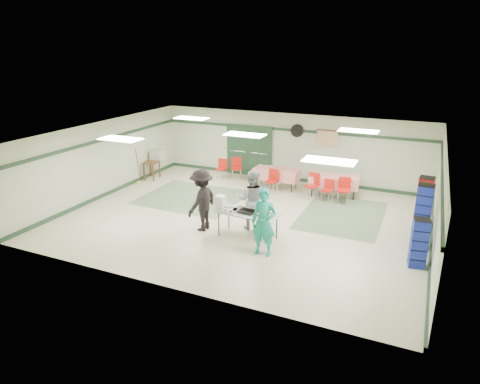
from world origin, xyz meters
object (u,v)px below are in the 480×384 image
at_px(printer_table, 151,164).
at_px(dining_table_b, 276,174).
at_px(volunteer_dark, 202,200).
at_px(chair_d, 273,178).
at_px(crate_stack_red, 424,203).
at_px(dining_table_a, 334,181).
at_px(chair_c, 344,187).
at_px(broom, 138,166).
at_px(office_printer, 157,154).
at_px(chair_loose_a, 237,166).
at_px(chair_loose_b, 222,167).
at_px(crate_stack_blue_b, 419,243).
at_px(volunteer_teal, 264,222).
at_px(chair_b, 313,183).
at_px(serving_table, 247,214).
at_px(chair_a, 328,188).
at_px(crate_stack_blue_a, 422,217).
at_px(volunteer_grey, 252,200).

bearing_deg(printer_table, dining_table_b, -0.30).
relative_size(volunteer_dark, chair_d, 2.07).
bearing_deg(crate_stack_red, dining_table_a, 148.34).
xyz_separation_m(chair_c, broom, (-7.81, -1.15, 0.18)).
bearing_deg(dining_table_b, crate_stack_red, -20.34).
distance_m(chair_d, office_printer, 5.12).
height_order(chair_loose_a, crate_stack_red, crate_stack_red).
xyz_separation_m(chair_loose_b, crate_stack_blue_b, (7.71, -4.69, 0.13)).
xyz_separation_m(crate_stack_red, crate_stack_blue_b, (0.00, -2.52, -0.17)).
bearing_deg(volunteer_dark, dining_table_a, 153.93).
height_order(volunteer_teal, chair_b, volunteer_teal).
relative_size(serving_table, crate_stack_blue_b, 1.46).
distance_m(chair_loose_b, office_printer, 2.75).
distance_m(chair_loose_b, printer_table, 2.87).
xyz_separation_m(volunteer_teal, chair_loose_a, (-3.44, 5.84, -0.37)).
distance_m(chair_a, printer_table, 7.20).
xyz_separation_m(volunteer_teal, chair_b, (0.03, 4.80, -0.35)).
height_order(dining_table_a, crate_stack_blue_b, crate_stack_blue_b).
relative_size(chair_c, printer_table, 1.05).
distance_m(chair_loose_b, crate_stack_blue_a, 8.49).
relative_size(serving_table, volunteer_teal, 1.01).
distance_m(volunteer_grey, broom, 6.16).
bearing_deg(crate_stack_red, crate_stack_blue_b, -90.00).
distance_m(chair_loose_a, crate_stack_red, 7.52).
bearing_deg(chair_loose_b, dining_table_b, -10.69).
bearing_deg(broom, volunteer_grey, -10.72).
bearing_deg(printer_table, dining_table_a, -3.50).
xyz_separation_m(crate_stack_blue_a, crate_stack_blue_b, (0.00, -1.14, -0.26)).
bearing_deg(chair_loose_b, volunteer_teal, -58.84).
xyz_separation_m(volunteer_teal, broom, (-6.68, 3.66, -0.18)).
bearing_deg(chair_c, office_printer, 174.05).
distance_m(crate_stack_blue_b, printer_table, 10.86).
height_order(chair_b, office_printer, office_printer).
bearing_deg(crate_stack_blue_a, serving_table, -163.80).
distance_m(dining_table_a, office_printer, 7.27).
distance_m(volunteer_dark, chair_d, 4.12).
bearing_deg(office_printer, dining_table_b, -2.93).
height_order(dining_table_b, chair_loose_b, chair_loose_b).
xyz_separation_m(volunteer_grey, chair_b, (0.96, 3.36, -0.34)).
distance_m(serving_table, dining_table_a, 4.79).
bearing_deg(chair_c, chair_a, 175.73).
bearing_deg(serving_table, chair_d, 104.44).
bearing_deg(office_printer, chair_d, -9.31).
height_order(chair_a, chair_loose_b, chair_loose_b).
bearing_deg(volunteer_dark, crate_stack_blue_b, 97.82).
height_order(volunteer_grey, crate_stack_blue_b, volunteer_grey).
height_order(chair_c, chair_loose_a, chair_c).
xyz_separation_m(chair_loose_a, crate_stack_blue_a, (7.14, -3.74, 0.35)).
height_order(chair_a, chair_d, chair_d).
height_order(chair_c, crate_stack_red, crate_stack_red).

